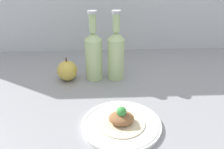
# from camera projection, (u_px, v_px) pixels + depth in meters

# --- Properties ---
(ground_plane) EXTENTS (1.80, 1.10, 0.04)m
(ground_plane) POSITION_uv_depth(u_px,v_px,m) (108.00, 111.00, 0.94)
(ground_plane) COLOR gray
(plate) EXTENTS (0.25, 0.25, 0.02)m
(plate) POSITION_uv_depth(u_px,v_px,m) (121.00, 125.00, 0.83)
(plate) COLOR white
(plate) RESTS_ON ground_plane
(plated_food) EXTENTS (0.15, 0.15, 0.06)m
(plated_food) POSITION_uv_depth(u_px,v_px,m) (121.00, 119.00, 0.82)
(plated_food) COLOR beige
(plated_food) RESTS_ON plate
(cider_bottle_left) EXTENTS (0.07, 0.07, 0.29)m
(cider_bottle_left) POSITION_uv_depth(u_px,v_px,m) (94.00, 54.00, 1.06)
(cider_bottle_left) COLOR #B7D18E
(cider_bottle_left) RESTS_ON ground_plane
(cider_bottle_right) EXTENTS (0.07, 0.07, 0.29)m
(cider_bottle_right) POSITION_uv_depth(u_px,v_px,m) (116.00, 53.00, 1.07)
(cider_bottle_right) COLOR #B7D18E
(cider_bottle_right) RESTS_ON ground_plane
(apple) EXTENTS (0.08, 0.08, 0.10)m
(apple) POSITION_uv_depth(u_px,v_px,m) (67.00, 71.00, 1.08)
(apple) COLOR gold
(apple) RESTS_ON ground_plane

